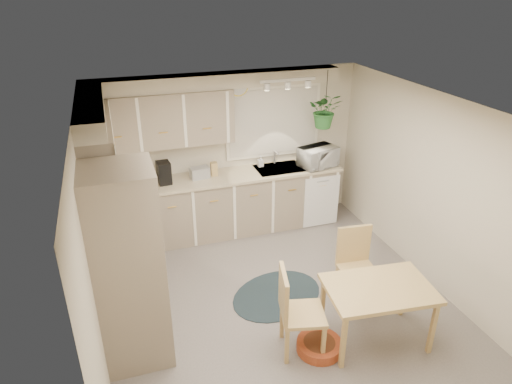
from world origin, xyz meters
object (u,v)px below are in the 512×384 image
at_px(chair_left, 303,312).
at_px(braided_rug, 277,295).
at_px(chair_back, 359,269).
at_px(microwave, 318,155).
at_px(pet_bed, 319,346).
at_px(dining_table, 376,313).

distance_m(chair_left, braided_rug, 1.04).
bearing_deg(chair_back, braided_rug, -19.60).
bearing_deg(microwave, braided_rug, -142.56).
xyz_separation_m(chair_left, braided_rug, (0.07, 0.92, -0.48)).
relative_size(chair_back, microwave, 1.70).
bearing_deg(microwave, chair_back, -116.04).
distance_m(chair_left, pet_bed, 0.47).
relative_size(dining_table, braided_rug, 0.92).
relative_size(pet_bed, microwave, 0.86).
height_order(chair_back, braided_rug, chair_back).
bearing_deg(chair_left, braided_rug, -170.72).
bearing_deg(chair_left, microwave, 165.91).
relative_size(chair_left, pet_bed, 2.04).
bearing_deg(dining_table, pet_bed, 177.45).
xyz_separation_m(chair_left, chair_back, (0.93, 0.50, -0.02)).
distance_m(chair_back, braided_rug, 1.07).
xyz_separation_m(dining_table, microwave, (0.54, 2.67, 0.78)).
relative_size(braided_rug, microwave, 2.16).
bearing_deg(chair_back, chair_left, 34.26).
distance_m(dining_table, chair_left, 0.82).
relative_size(dining_table, microwave, 1.98).
xyz_separation_m(chair_back, microwave, (0.41, 2.06, 0.66)).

